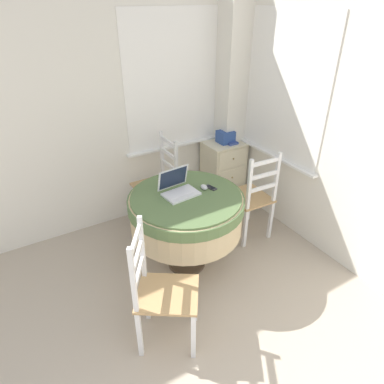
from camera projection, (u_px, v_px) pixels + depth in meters
name	position (u px, v px, depth m)	size (l,w,h in m)	color
corner_room_shell	(238.00, 134.00, 2.86)	(4.28, 5.09, 2.55)	white
round_dining_table	(186.00, 211.00, 3.06)	(1.03, 1.03, 0.78)	#4C3D2D
laptop	(178.00, 188.00, 2.99)	(0.32, 0.28, 0.22)	silver
computer_mouse	(204.00, 187.00, 3.06)	(0.05, 0.08, 0.04)	silver
cell_phone	(211.00, 187.00, 3.09)	(0.07, 0.12, 0.01)	#2D2D33
dining_chair_near_back_window	(158.00, 184.00, 3.80)	(0.44, 0.39, 1.00)	tan
dining_chair_near_right_window	(252.00, 198.00, 3.54)	(0.40, 0.45, 1.00)	tan
dining_chair_camera_near	(161.00, 292.00, 2.42)	(0.57, 0.56, 1.00)	tan
corner_cabinet	(223.00, 171.00, 4.28)	(0.48, 0.41, 0.76)	beige
storage_box	(226.00, 137.00, 4.05)	(0.18, 0.17, 0.14)	#2D4C93
book_on_cabinet	(229.00, 141.00, 4.08)	(0.12, 0.22, 0.02)	#33478C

